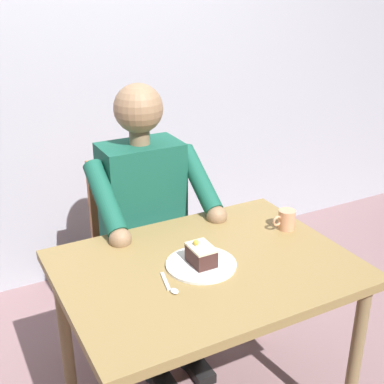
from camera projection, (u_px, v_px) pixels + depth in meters
name	position (u px, v px, depth m)	size (l,w,h in m)	color
cafe_rear_panel	(78.00, 16.00, 2.70)	(6.40, 0.12, 3.00)	#A7AAB6
dining_table	(206.00, 284.00, 1.90)	(1.06, 0.78, 0.73)	olive
chair	(137.00, 240.00, 2.52)	(0.42, 0.42, 0.90)	#975E36
seated_person	(149.00, 222.00, 2.31)	(0.53, 0.58, 1.29)	#175543
dessert_plate	(201.00, 264.00, 1.85)	(0.26, 0.26, 0.01)	white
cake_slice	(201.00, 254.00, 1.84)	(0.08, 0.11, 0.09)	#402420
coffee_cup	(286.00, 219.00, 2.11)	(0.11, 0.07, 0.08)	tan
dessert_spoon	(170.00, 286.00, 1.72)	(0.04, 0.14, 0.01)	silver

